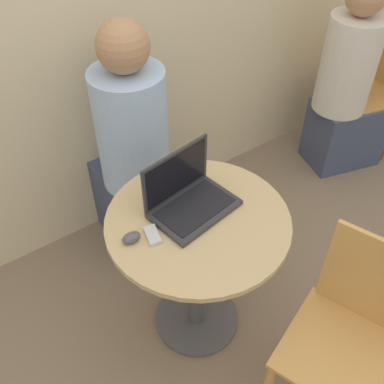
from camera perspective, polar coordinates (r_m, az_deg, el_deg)
ground_plane at (r=2.32m, az=0.59°, el=-15.83°), size 12.00×12.00×0.00m
round_table at (r=1.88m, az=0.71°, el=-7.46°), size 0.73×0.73×0.73m
laptop at (r=1.75m, az=-0.49°, el=-0.64°), size 0.36×0.27×0.23m
cell_phone at (r=1.68m, az=-5.05°, el=-5.47°), size 0.07×0.10×0.02m
computer_mouse at (r=1.67m, az=-7.72°, el=-5.75°), size 0.07×0.05×0.03m
chair_empty at (r=1.83m, az=19.21°, el=-17.17°), size 0.51×0.51×0.88m
person_seated at (r=2.32m, az=-7.81°, el=4.14°), size 0.34×0.53×1.29m
chair_background at (r=3.24m, az=21.87°, el=11.64°), size 0.49×0.49×0.85m
person_background at (r=3.01m, az=19.14°, el=11.60°), size 0.53×0.42×1.24m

